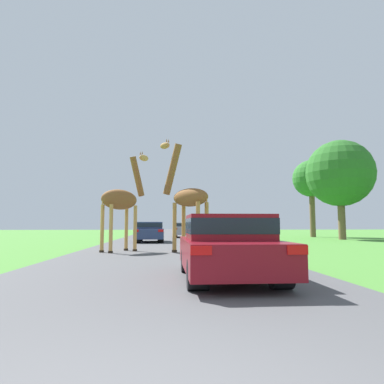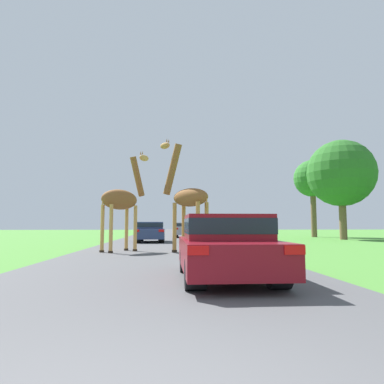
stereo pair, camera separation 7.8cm
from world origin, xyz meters
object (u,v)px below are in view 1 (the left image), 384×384
object	(u,v)px
car_queue_left	(182,229)
tree_right_cluster	(311,179)
giraffe_companion	(122,200)
giraffe_near_road	(187,197)
car_lead_maroon	(228,245)
tree_left_edge	(340,174)
car_queue_right	(150,231)

from	to	relation	value
car_queue_left	tree_right_cluster	world-z (taller)	tree_right_cluster
giraffe_companion	giraffe_near_road	bearing A→B (deg)	31.82
car_lead_maroon	tree_right_cluster	bearing A→B (deg)	62.64
tree_left_edge	car_queue_right	bearing A→B (deg)	-169.75
giraffe_near_road	car_queue_right	world-z (taller)	giraffe_near_road
car_queue_right	tree_left_edge	xyz separation A→B (m)	(15.31, 2.77, 4.63)
car_queue_left	tree_left_edge	xyz separation A→B (m)	(12.61, -6.23, 4.62)
giraffe_companion	tree_right_cluster	world-z (taller)	tree_right_cluster
tree_left_edge	giraffe_companion	bearing A→B (deg)	-145.27
giraffe_near_road	car_queue_left	distance (m)	18.15
giraffe_companion	car_queue_right	bearing A→B (deg)	127.96
giraffe_companion	car_lead_maroon	size ratio (longest dim) A/B	1.17
giraffe_companion	car_lead_maroon	bearing A→B (deg)	-23.38
car_lead_maroon	giraffe_companion	bearing A→B (deg)	112.76
giraffe_near_road	car_lead_maroon	bearing A→B (deg)	-134.43
giraffe_near_road	car_queue_right	distance (m)	9.44
tree_left_edge	tree_right_cluster	xyz separation A→B (m)	(0.08, 5.71, 0.29)
giraffe_companion	car_queue_right	xyz separation A→B (m)	(0.87, 8.45, -1.57)
car_queue_right	car_queue_left	distance (m)	9.39
car_lead_maroon	car_queue_left	world-z (taller)	car_lead_maroon
car_lead_maroon	car_queue_right	xyz separation A→B (m)	(-2.49, 16.45, -0.01)
giraffe_companion	car_lead_maroon	distance (m)	8.82
car_lead_maroon	tree_left_edge	xyz separation A→B (m)	(12.82, 19.22, 4.63)
giraffe_near_road	giraffe_companion	bearing A→B (deg)	120.02
car_lead_maroon	car_queue_right	size ratio (longest dim) A/B	1.01
giraffe_near_road	giraffe_companion	xyz separation A→B (m)	(-2.91, 0.62, -0.10)
car_lead_maroon	car_queue_right	bearing A→B (deg)	98.59
tree_left_edge	giraffe_near_road	bearing A→B (deg)	-138.28
tree_right_cluster	tree_left_edge	bearing A→B (deg)	-90.78
car_lead_maroon	tree_right_cluster	xyz separation A→B (m)	(12.90, 24.93, 4.91)
giraffe_near_road	car_lead_maroon	size ratio (longest dim) A/B	1.29
giraffe_companion	car_queue_left	bearing A→B (deg)	122.31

